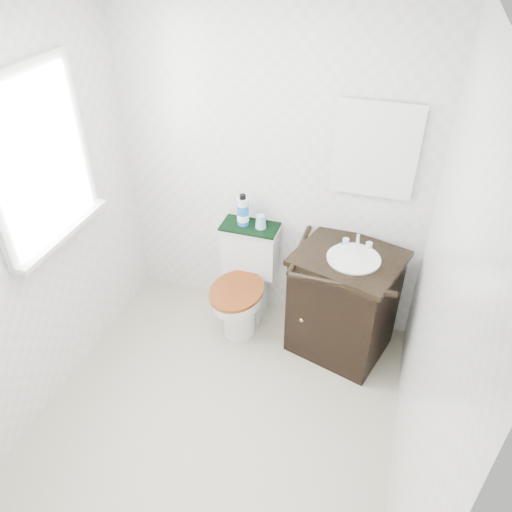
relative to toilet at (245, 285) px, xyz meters
The scene contains 15 objects.
floor 1.03m from the toilet, 83.21° to the right, with size 2.40×2.40×0.00m, color beige.
ceiling 2.27m from the toilet, 83.21° to the right, with size 2.40×2.40×0.00m, color white.
wall_back 0.89m from the toilet, 63.49° to the left, with size 2.40×2.40×0.00m, color silver.
wall_front 2.33m from the toilet, 86.95° to the right, with size 2.40×2.40×0.00m, color silver.
wall_left 1.62m from the toilet, 135.47° to the right, with size 2.40×2.40×0.00m, color silver.
wall_right 1.77m from the toilet, 38.55° to the right, with size 2.40×2.40×0.00m, color silver.
window 1.70m from the toilet, 143.03° to the right, with size 0.02×0.70×0.90m, color white.
mirror 1.38m from the toilet, 14.49° to the left, with size 0.50×0.02×0.60m, color silver.
toilet is the anchor object (origin of this frame).
vanity 0.76m from the toilet, ahead, with size 0.80×0.74×0.92m.
trash_bin 0.55m from the toilet, ahead, with size 0.24×0.20×0.32m.
towel 0.46m from the toilet, 90.00° to the left, with size 0.41×0.22×0.02m, color black.
mouthwash_bottle 0.58m from the toilet, 112.69° to the left, with size 0.08×0.08×0.24m.
cup 0.53m from the toilet, 55.73° to the left, with size 0.08×0.08×0.10m, color #84BDD8.
soap_bar 0.84m from the toilet, ahead, with size 0.06×0.04×0.02m, color teal.
Camera 1 is at (0.85, -1.80, 2.72)m, focal length 35.00 mm.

